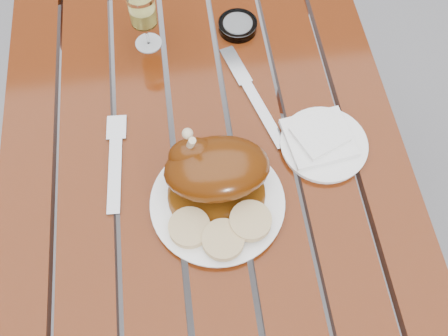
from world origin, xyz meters
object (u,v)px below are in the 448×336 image
(dinner_plate, at_px, (218,203))
(table, at_px, (207,207))
(wine_glass, at_px, (144,21))
(ashtray, at_px, (238,26))
(side_plate, at_px, (324,145))

(dinner_plate, bearing_deg, table, 94.96)
(wine_glass, relative_size, ashtray, 1.59)
(table, distance_m, dinner_plate, 0.42)
(side_plate, relative_size, ashtray, 1.97)
(wine_glass, bearing_deg, table, -70.19)
(wine_glass, distance_m, ashtray, 0.21)
(side_plate, bearing_deg, table, 165.13)
(dinner_plate, bearing_deg, side_plate, 23.71)
(table, bearing_deg, side_plate, -14.87)
(side_plate, xyz_separation_m, ashtray, (-0.12, 0.33, 0.00))
(table, xyz_separation_m, dinner_plate, (0.01, -0.16, 0.38))
(dinner_plate, bearing_deg, ashtray, 76.89)
(dinner_plate, distance_m, wine_glass, 0.43)
(dinner_plate, relative_size, side_plate, 1.44)
(table, height_order, side_plate, side_plate)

